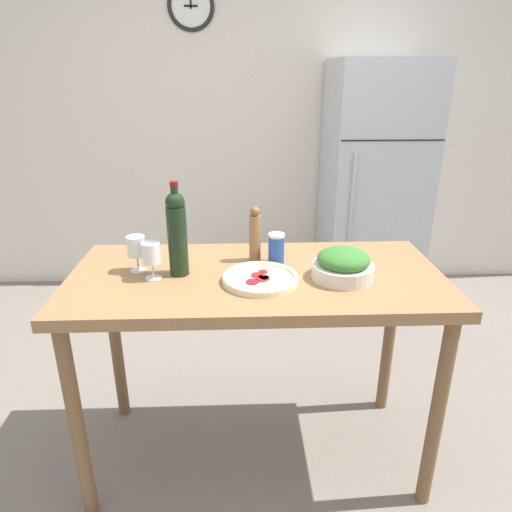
{
  "coord_description": "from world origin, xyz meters",
  "views": [
    {
      "loc": [
        -0.07,
        -1.65,
        1.64
      ],
      "look_at": [
        0.0,
        0.04,
        0.97
      ],
      "focal_mm": 32.0,
      "sensor_mm": 36.0,
      "label": 1
    }
  ],
  "objects_px": {
    "salad_bowl": "(343,265)",
    "wine_glass_near": "(151,255)",
    "wine_glass_far": "(136,248)",
    "homemade_pizza": "(260,278)",
    "wine_bottle": "(177,232)",
    "refrigerator": "(373,188)",
    "salt_canister": "(276,248)",
    "pepper_mill": "(254,235)"
  },
  "relations": [
    {
      "from": "salad_bowl",
      "to": "wine_glass_near",
      "type": "bearing_deg",
      "value": 178.08
    },
    {
      "from": "wine_glass_far",
      "to": "homemade_pizza",
      "type": "distance_m",
      "value": 0.51
    },
    {
      "from": "wine_glass_far",
      "to": "wine_bottle",
      "type": "bearing_deg",
      "value": -11.8
    },
    {
      "from": "wine_glass_far",
      "to": "salad_bowl",
      "type": "relative_size",
      "value": 0.62
    },
    {
      "from": "refrigerator",
      "to": "wine_glass_near",
      "type": "xyz_separation_m",
      "value": [
        -1.32,
        -1.64,
        0.13
      ]
    },
    {
      "from": "salad_bowl",
      "to": "salt_canister",
      "type": "relative_size",
      "value": 1.85
    },
    {
      "from": "refrigerator",
      "to": "pepper_mill",
      "type": "relative_size",
      "value": 7.45
    },
    {
      "from": "refrigerator",
      "to": "salt_canister",
      "type": "distance_m",
      "value": 1.72
    },
    {
      "from": "wine_glass_far",
      "to": "homemade_pizza",
      "type": "height_order",
      "value": "wine_glass_far"
    },
    {
      "from": "wine_bottle",
      "to": "homemade_pizza",
      "type": "distance_m",
      "value": 0.36
    },
    {
      "from": "refrigerator",
      "to": "wine_bottle",
      "type": "xyz_separation_m",
      "value": [
        -1.22,
        -1.6,
        0.21
      ]
    },
    {
      "from": "wine_bottle",
      "to": "salt_canister",
      "type": "distance_m",
      "value": 0.42
    },
    {
      "from": "pepper_mill",
      "to": "homemade_pizza",
      "type": "bearing_deg",
      "value": -85.96
    },
    {
      "from": "refrigerator",
      "to": "wine_glass_far",
      "type": "xyz_separation_m",
      "value": [
        -1.39,
        -1.56,
        0.14
      ]
    },
    {
      "from": "wine_glass_near",
      "to": "wine_glass_far",
      "type": "height_order",
      "value": "same"
    },
    {
      "from": "wine_glass_far",
      "to": "salad_bowl",
      "type": "bearing_deg",
      "value": -7.15
    },
    {
      "from": "pepper_mill",
      "to": "salad_bowl",
      "type": "height_order",
      "value": "pepper_mill"
    },
    {
      "from": "wine_glass_far",
      "to": "pepper_mill",
      "type": "relative_size",
      "value": 0.63
    },
    {
      "from": "pepper_mill",
      "to": "salt_canister",
      "type": "bearing_deg",
      "value": -20.55
    },
    {
      "from": "refrigerator",
      "to": "wine_glass_far",
      "type": "relative_size",
      "value": 11.92
    },
    {
      "from": "wine_glass_near",
      "to": "wine_bottle",
      "type": "bearing_deg",
      "value": 23.01
    },
    {
      "from": "wine_bottle",
      "to": "salt_canister",
      "type": "xyz_separation_m",
      "value": [
        0.39,
        0.1,
        -0.11
      ]
    },
    {
      "from": "wine_glass_near",
      "to": "homemade_pizza",
      "type": "relative_size",
      "value": 0.5
    },
    {
      "from": "wine_glass_far",
      "to": "salt_canister",
      "type": "distance_m",
      "value": 0.56
    },
    {
      "from": "wine_bottle",
      "to": "homemade_pizza",
      "type": "xyz_separation_m",
      "value": [
        0.31,
        -0.09,
        -0.16
      ]
    },
    {
      "from": "wine_glass_far",
      "to": "salad_bowl",
      "type": "xyz_separation_m",
      "value": [
        0.8,
        -0.1,
        -0.04
      ]
    },
    {
      "from": "wine_bottle",
      "to": "wine_glass_near",
      "type": "relative_size",
      "value": 2.53
    },
    {
      "from": "wine_glass_near",
      "to": "wine_glass_far",
      "type": "distance_m",
      "value": 0.11
    },
    {
      "from": "pepper_mill",
      "to": "refrigerator",
      "type": "bearing_deg",
      "value": 57.79
    },
    {
      "from": "wine_bottle",
      "to": "homemade_pizza",
      "type": "bearing_deg",
      "value": -15.43
    },
    {
      "from": "wine_bottle",
      "to": "pepper_mill",
      "type": "xyz_separation_m",
      "value": [
        0.3,
        0.13,
        -0.06
      ]
    },
    {
      "from": "pepper_mill",
      "to": "homemade_pizza",
      "type": "xyz_separation_m",
      "value": [
        0.02,
        -0.22,
        -0.1
      ]
    },
    {
      "from": "wine_glass_near",
      "to": "homemade_pizza",
      "type": "bearing_deg",
      "value": -6.37
    },
    {
      "from": "pepper_mill",
      "to": "wine_glass_near",
      "type": "bearing_deg",
      "value": -156.24
    },
    {
      "from": "wine_glass_near",
      "to": "salt_canister",
      "type": "xyz_separation_m",
      "value": [
        0.49,
        0.14,
        -0.03
      ]
    },
    {
      "from": "wine_bottle",
      "to": "wine_glass_far",
      "type": "relative_size",
      "value": 2.53
    },
    {
      "from": "salad_bowl",
      "to": "homemade_pizza",
      "type": "bearing_deg",
      "value": -176.15
    },
    {
      "from": "wine_glass_near",
      "to": "wine_glass_far",
      "type": "bearing_deg",
      "value": 133.65
    },
    {
      "from": "salad_bowl",
      "to": "homemade_pizza",
      "type": "xyz_separation_m",
      "value": [
        -0.32,
        -0.02,
        -0.04
      ]
    },
    {
      "from": "salad_bowl",
      "to": "pepper_mill",
      "type": "bearing_deg",
      "value": 149.31
    },
    {
      "from": "wine_glass_far",
      "to": "salt_canister",
      "type": "height_order",
      "value": "wine_glass_far"
    },
    {
      "from": "wine_bottle",
      "to": "homemade_pizza",
      "type": "relative_size",
      "value": 1.27
    }
  ]
}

